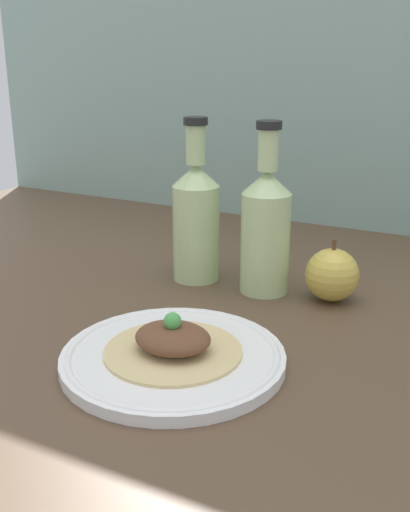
# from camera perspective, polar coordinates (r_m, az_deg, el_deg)

# --- Properties ---
(ground_plane) EXTENTS (1.80, 1.10, 0.04)m
(ground_plane) POSITION_cam_1_polar(r_m,az_deg,el_deg) (0.86, 2.37, -6.82)
(ground_plane) COLOR brown
(wall_backsplash) EXTENTS (1.80, 0.03, 0.80)m
(wall_backsplash) POSITION_cam_1_polar(r_m,az_deg,el_deg) (1.28, 13.57, 20.41)
(wall_backsplash) COLOR #84A399
(wall_backsplash) RESTS_ON ground_plane
(plate) EXTENTS (0.27, 0.27, 0.02)m
(plate) POSITION_cam_1_polar(r_m,az_deg,el_deg) (0.72, -3.11, -9.51)
(plate) COLOR white
(plate) RESTS_ON ground_plane
(plated_food) EXTENTS (0.16, 0.16, 0.05)m
(plated_food) POSITION_cam_1_polar(r_m,az_deg,el_deg) (0.71, -3.14, -8.14)
(plated_food) COLOR #D6BC7F
(plated_food) RESTS_ON plate
(cider_bottle_left) EXTENTS (0.08, 0.08, 0.26)m
(cider_bottle_left) POSITION_cam_1_polar(r_m,az_deg,el_deg) (0.95, -0.86, 3.65)
(cider_bottle_left) COLOR #B7D18E
(cider_bottle_left) RESTS_ON ground_plane
(cider_bottle_right) EXTENTS (0.08, 0.08, 0.26)m
(cider_bottle_right) POSITION_cam_1_polar(r_m,az_deg,el_deg) (0.91, 5.80, 2.74)
(cider_bottle_right) COLOR #B7D18E
(cider_bottle_right) RESTS_ON ground_plane
(apple) EXTENTS (0.08, 0.08, 0.09)m
(apple) POSITION_cam_1_polar(r_m,az_deg,el_deg) (0.90, 12.00, -1.76)
(apple) COLOR gold
(apple) RESTS_ON ground_plane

